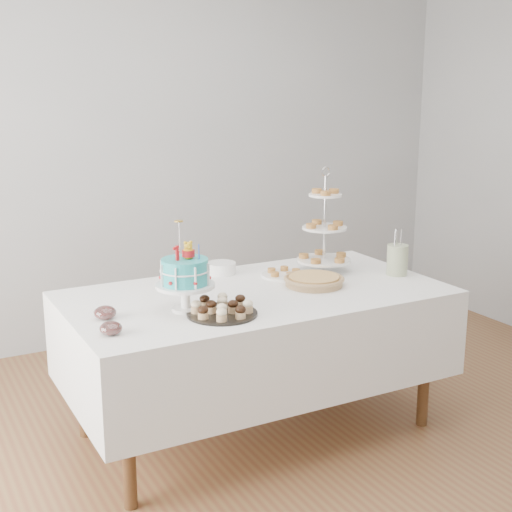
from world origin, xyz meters
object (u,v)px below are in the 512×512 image
pastry_plate (283,273)px  jam_bowl_a (111,328)px  birthday_cake (185,287)px  tiered_stand (325,228)px  utensil_pitcher (397,259)px  table (256,334)px  cupcake_tray (222,307)px  plate_stack (221,268)px  jam_bowl_b (105,313)px  pie (314,280)px

pastry_plate → jam_bowl_a: 1.20m
birthday_cake → jam_bowl_a: 0.44m
tiered_stand → utensil_pitcher: (0.31, -0.25, -0.15)m
table → cupcake_tray: bearing=-140.8°
tiered_stand → jam_bowl_a: (-1.37, -0.44, -0.22)m
plate_stack → tiered_stand: bearing=-23.0°
plate_stack → jam_bowl_b: size_ratio=1.59×
plate_stack → pie: bearing=-53.8°
table → tiered_stand: (0.53, 0.17, 0.47)m
jam_bowl_a → jam_bowl_b: jam_bowl_b is taller
pie → pastry_plate: (-0.05, 0.24, -0.01)m
plate_stack → birthday_cake: bearing=-129.8°
birthday_cake → pastry_plate: bearing=21.9°
cupcake_tray → pie: size_ratio=1.02×
table → jam_bowl_a: bearing=-162.2°
tiered_stand → plate_stack: bearing=157.0°
utensil_pitcher → jam_bowl_b: bearing=-167.6°
birthday_cake → pie: birthday_cake is taller
tiered_stand → jam_bowl_a: tiered_stand is taller
table → pie: bearing=-7.9°
birthday_cake → pastry_plate: (0.71, 0.31, -0.10)m
table → plate_stack: size_ratio=11.92×
plate_stack → jam_bowl_b: bearing=-150.2°
pie → plate_stack: 0.55m
plate_stack → jam_bowl_a: (-0.84, -0.67, -0.00)m
tiered_stand → jam_bowl_b: bearing=-170.2°
pastry_plate → jam_bowl_b: 1.10m
cupcake_tray → jam_bowl_a: cupcake_tray is taller
jam_bowl_a → jam_bowl_b: (0.04, 0.21, 0.00)m
tiered_stand → jam_bowl_b: (-1.33, -0.23, -0.22)m
plate_stack → jam_bowl_a: 1.07m
pastry_plate → tiered_stand: bearing=-4.0°
tiered_stand → pastry_plate: bearing=176.0°
pastry_plate → utensil_pitcher: 0.63m
pie → birthday_cake: bearing=-174.4°
jam_bowl_a → jam_bowl_b: size_ratio=0.96×
plate_stack → pastry_plate: plate_stack is taller
birthday_cake → pie: bearing=3.9°
birthday_cake → tiered_stand: bearing=15.2°
table → cupcake_tray: cupcake_tray is taller
pastry_plate → jam_bowl_b: size_ratio=2.40×
table → birthday_cake: birthday_cake is taller
cupcake_tray → utensil_pitcher: 1.17m
plate_stack → table: bearing=-89.3°
table → pastry_plate: size_ratio=7.91×
cupcake_tray → plate_stack: size_ratio=2.03×
table → tiered_stand: bearing=18.4°
birthday_cake → tiered_stand: 1.01m
tiered_stand → plate_stack: tiered_stand is taller
table → jam_bowl_b: 0.84m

